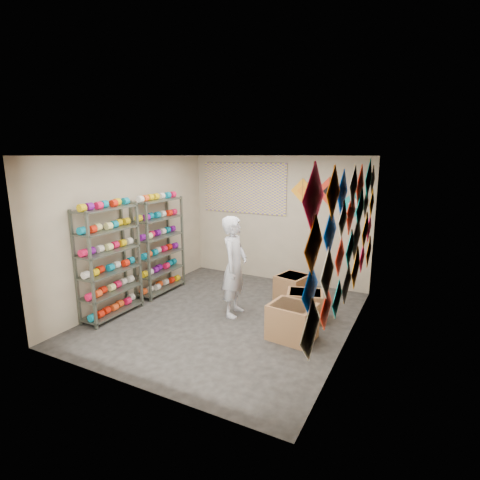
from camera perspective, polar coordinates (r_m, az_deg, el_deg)
The scene contains 12 objects.
ground at distance 6.56m, azimuth -2.02°, elevation -11.57°, with size 4.50×4.50×0.00m, color black.
room_walls at distance 6.08m, azimuth -2.14°, elevation 2.72°, with size 4.50×4.50×4.50m.
shelf_rack_front at distance 6.66m, azimuth -19.30°, elevation -3.24°, with size 0.40×1.10×1.90m, color #4C5147.
shelf_rack_back at distance 7.58m, azimuth -12.21°, elevation -0.93°, with size 0.40×1.10×1.90m, color #4C5147.
string_spools at distance 7.08m, azimuth -15.57°, elevation -1.27°, with size 0.12×2.36×0.12m.
kite_wall_display at distance 5.39m, azimuth 16.45°, elevation 0.91°, with size 0.06×4.35×2.07m.
back_wall_kites at distance 7.71m, azimuth 13.40°, elevation 6.66°, with size 1.58×0.02×0.78m.
poster at distance 8.36m, azimuth 0.59°, elevation 7.91°, with size 2.00×0.01×1.10m, color #604799.
shopkeeper at distance 6.37m, azimuth -0.86°, elevation -4.05°, with size 0.50×0.68×1.73m, color silver.
carton_a at distance 5.79m, azimuth 7.94°, elevation -12.21°, with size 0.65×0.54×0.54m, color brown.
carton_b at distance 6.47m, azimuth 9.83°, elevation -9.81°, with size 0.59×0.48×0.48m, color brown.
carton_c at distance 7.25m, azimuth 7.96°, elevation -7.19°, with size 0.51×0.56×0.49m, color brown.
Camera 1 is at (2.94, -5.21, 2.70)m, focal length 28.00 mm.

